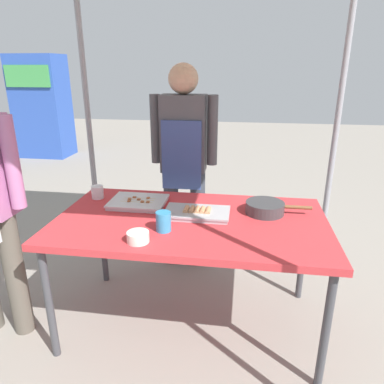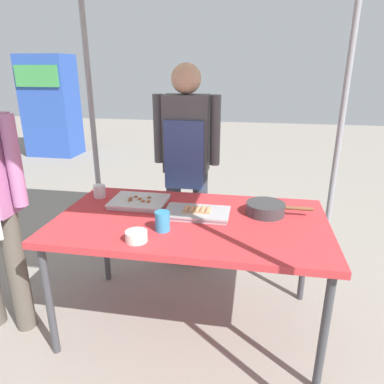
% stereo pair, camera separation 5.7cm
% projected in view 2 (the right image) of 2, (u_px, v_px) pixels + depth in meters
% --- Properties ---
extents(ground_plane, '(18.00, 18.00, 0.00)m').
position_uv_depth(ground_plane, '(191.00, 322.00, 2.34)').
color(ground_plane, gray).
extents(stall_table, '(1.60, 0.90, 0.75)m').
position_uv_depth(stall_table, '(191.00, 227.00, 2.11)').
color(stall_table, '#C63338').
rests_on(stall_table, ground).
extents(tray_grilled_sausages, '(0.39, 0.23, 0.05)m').
position_uv_depth(tray_grilled_sausages, '(197.00, 213.00, 2.13)').
color(tray_grilled_sausages, '#ADADB2').
rests_on(tray_grilled_sausages, stall_table).
extents(tray_meat_skewers, '(0.36, 0.28, 0.04)m').
position_uv_depth(tray_meat_skewers, '(139.00, 202.00, 2.31)').
color(tray_meat_skewers, silver).
rests_on(tray_meat_skewers, stall_table).
extents(cooking_wok, '(0.40, 0.24, 0.07)m').
position_uv_depth(cooking_wok, '(266.00, 208.00, 2.14)').
color(cooking_wok, '#38383A').
rests_on(cooking_wok, stall_table).
extents(condiment_bowl, '(0.12, 0.12, 0.05)m').
position_uv_depth(condiment_bowl, '(136.00, 236.00, 1.82)').
color(condiment_bowl, silver).
rests_on(condiment_bowl, stall_table).
extents(drink_cup_near_edge, '(0.08, 0.08, 0.11)m').
position_uv_depth(drink_cup_near_edge, '(162.00, 221.00, 1.93)').
color(drink_cup_near_edge, '#338CBF').
rests_on(drink_cup_near_edge, stall_table).
extents(drink_cup_by_wok, '(0.08, 0.08, 0.09)m').
position_uv_depth(drink_cup_by_wok, '(99.00, 191.00, 2.42)').
color(drink_cup_by_wok, white).
rests_on(drink_cup_by_wok, stall_table).
extents(vendor_woman, '(0.52, 0.23, 1.63)m').
position_uv_depth(vendor_woman, '(187.00, 153.00, 2.75)').
color(vendor_woman, '#333842').
rests_on(vendor_woman, ground).
extents(neighbor_stall_left, '(0.89, 0.64, 1.81)m').
position_uv_depth(neighbor_stall_left, '(51.00, 106.00, 6.51)').
color(neighbor_stall_left, '#2D51B2').
rests_on(neighbor_stall_left, ground).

